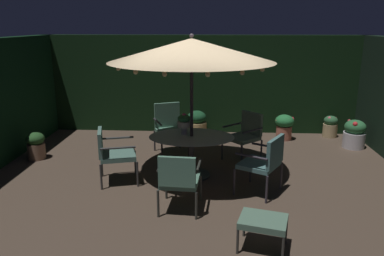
% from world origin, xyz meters
% --- Properties ---
extents(ground_plane, '(8.08, 6.61, 0.02)m').
position_xyz_m(ground_plane, '(0.00, 0.00, -0.01)').
color(ground_plane, '#4E3E31').
extents(hedge_backdrop_rear, '(8.08, 0.30, 2.39)m').
position_xyz_m(hedge_backdrop_rear, '(0.00, 3.16, 1.19)').
color(hedge_backdrop_rear, black).
rests_on(hedge_backdrop_rear, ground_plane).
extents(patio_dining_table, '(1.51, 1.16, 0.75)m').
position_xyz_m(patio_dining_table, '(-0.12, 0.11, 0.57)').
color(patio_dining_table, '#302E30').
rests_on(patio_dining_table, ground_plane).
extents(patio_umbrella, '(2.79, 2.79, 2.49)m').
position_xyz_m(patio_umbrella, '(-0.12, 0.11, 2.22)').
color(patio_umbrella, '#30292F').
rests_on(patio_umbrella, ground_plane).
extents(centerpiece_planter, '(0.24, 0.24, 0.38)m').
position_xyz_m(centerpiece_planter, '(-0.26, 0.22, 0.97)').
color(centerpiece_planter, beige).
rests_on(centerpiece_planter, patio_dining_table).
extents(patio_chair_north, '(0.82, 0.84, 0.96)m').
position_xyz_m(patio_chair_north, '(1.08, -0.57, 0.57)').
color(patio_chair_north, '#302C34').
rests_on(patio_chair_north, ground_plane).
extents(patio_chair_northeast, '(0.81, 0.81, 0.95)m').
position_xyz_m(patio_chair_northeast, '(0.91, 1.04, 0.55)').
color(patio_chair_northeast, '#2A2B33').
rests_on(patio_chair_northeast, ground_plane).
extents(patio_chair_east, '(0.79, 0.81, 1.03)m').
position_xyz_m(patio_chair_east, '(-0.66, 1.40, 0.59)').
color(patio_chair_east, '#2C292E').
rests_on(patio_chair_east, ground_plane).
extents(patio_chair_southeast, '(0.76, 0.75, 0.94)m').
position_xyz_m(patio_chair_southeast, '(-1.45, -0.25, 0.56)').
color(patio_chair_southeast, '#323232').
rests_on(patio_chair_southeast, ground_plane).
extents(patio_chair_south, '(0.62, 0.67, 0.91)m').
position_xyz_m(patio_chair_south, '(-0.22, -1.26, 0.53)').
color(patio_chair_south, '#2E302B').
rests_on(patio_chair_south, ground_plane).
extents(ottoman_footrest, '(0.65, 0.57, 0.40)m').
position_xyz_m(ottoman_footrest, '(0.87, -2.15, 0.35)').
color(ottoman_footrest, '#31312D').
rests_on(ottoman_footrest, ground_plane).
extents(potted_plant_front_corner, '(0.36, 0.36, 0.55)m').
position_xyz_m(potted_plant_front_corner, '(-3.30, 0.82, 0.28)').
color(potted_plant_front_corner, '#86634C').
rests_on(potted_plant_front_corner, ground_plane).
extents(potted_plant_back_left, '(0.34, 0.34, 0.52)m').
position_xyz_m(potted_plant_back_left, '(3.09, 2.76, 0.26)').
color(potted_plant_back_left, tan).
rests_on(potted_plant_back_left, ground_plane).
extents(potted_plant_right_near, '(0.49, 0.49, 0.58)m').
position_xyz_m(potted_plant_right_near, '(-0.15, 2.83, 0.29)').
color(potted_plant_right_near, tan).
rests_on(potted_plant_right_near, ground_plane).
extents(potted_plant_back_right, '(0.44, 0.44, 0.60)m').
position_xyz_m(potted_plant_back_right, '(1.93, 2.47, 0.33)').
color(potted_plant_back_right, '#AE624E').
rests_on(potted_plant_back_right, ground_plane).
extents(potted_plant_back_center, '(0.47, 0.47, 0.63)m').
position_xyz_m(potted_plant_back_center, '(3.36, 1.92, 0.31)').
color(potted_plant_back_center, silver).
rests_on(potted_plant_back_center, ground_plane).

